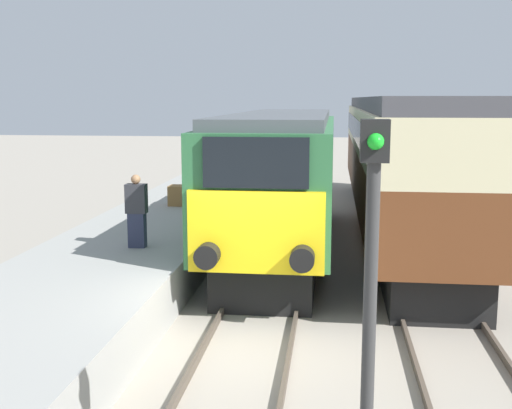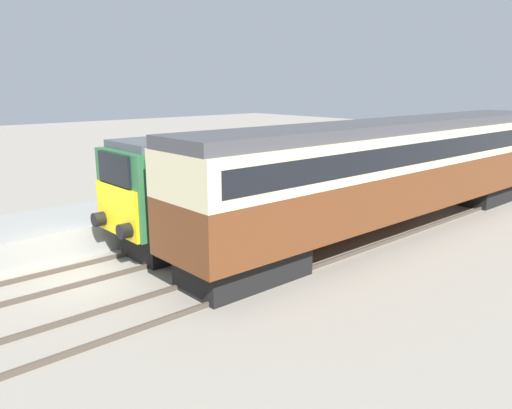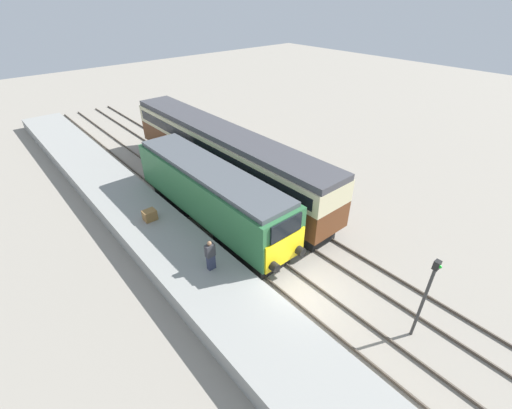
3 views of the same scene
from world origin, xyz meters
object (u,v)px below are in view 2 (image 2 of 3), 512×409
object	(u,v)px
passenger_carriage	(398,165)
luggage_crate	(241,181)
person_on_platform	(132,188)
locomotive	(265,176)

from	to	relation	value
passenger_carriage	luggage_crate	xyz separation A→B (m)	(-6.58, -2.06, -1.28)
person_on_platform	luggage_crate	xyz separation A→B (m)	(-0.36, 5.54, -0.48)
locomotive	luggage_crate	distance (m)	3.61
locomotive	luggage_crate	size ratio (longest dim) A/B	17.80
person_on_platform	luggage_crate	size ratio (longest dim) A/B	2.26
locomotive	person_on_platform	distance (m)	4.95
passenger_carriage	person_on_platform	distance (m)	9.85
person_on_platform	locomotive	bearing A→B (deg)	55.14
luggage_crate	passenger_carriage	bearing A→B (deg)	17.37
locomotive	luggage_crate	xyz separation A→B (m)	(-3.18, 1.49, -0.82)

